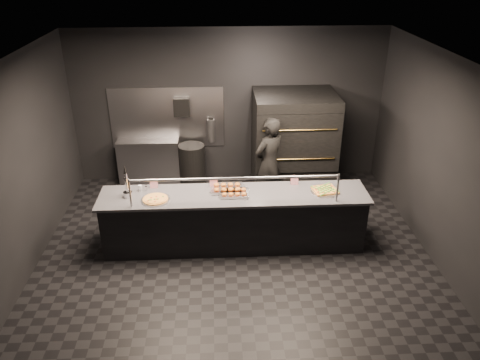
# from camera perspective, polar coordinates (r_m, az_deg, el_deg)

# --- Properties ---
(room) EXTENTS (6.04, 6.00, 3.00)m
(room) POSITION_cam_1_polar(r_m,az_deg,el_deg) (6.90, -0.97, 2.66)
(room) COLOR black
(room) RESTS_ON ground
(service_counter) EXTENTS (4.10, 0.78, 1.37)m
(service_counter) POSITION_cam_1_polar(r_m,az_deg,el_deg) (7.34, -0.71, -4.86)
(service_counter) COLOR black
(service_counter) RESTS_ON ground
(pizza_oven) EXTENTS (1.50, 1.23, 1.91)m
(pizza_oven) POSITION_cam_1_polar(r_m,az_deg,el_deg) (8.92, 6.50, 4.55)
(pizza_oven) COLOR black
(pizza_oven) RESTS_ON ground
(prep_shelf) EXTENTS (1.20, 0.35, 0.90)m
(prep_shelf) POSITION_cam_1_polar(r_m,az_deg,el_deg) (9.50, -11.00, 2.23)
(prep_shelf) COLOR #99999E
(prep_shelf) RESTS_ON ground
(towel_dispenser) EXTENTS (0.30, 0.20, 0.35)m
(towel_dispenser) POSITION_cam_1_polar(r_m,az_deg,el_deg) (9.09, -7.13, 8.86)
(towel_dispenser) COLOR black
(towel_dispenser) RESTS_ON room
(fire_extinguisher) EXTENTS (0.14, 0.14, 0.51)m
(fire_extinguisher) POSITION_cam_1_polar(r_m,az_deg,el_deg) (9.24, -3.54, 6.09)
(fire_extinguisher) COLOR #B2B2B7
(fire_extinguisher) RESTS_ON room
(beer_tap) EXTENTS (0.13, 0.19, 0.52)m
(beer_tap) POSITION_cam_1_polar(r_m,az_deg,el_deg) (7.18, -13.61, -0.93)
(beer_tap) COLOR silver
(beer_tap) RESTS_ON service_counter
(round_pizza) EXTENTS (0.43, 0.43, 0.03)m
(round_pizza) POSITION_cam_1_polar(r_m,az_deg,el_deg) (7.05, -10.27, -2.33)
(round_pizza) COLOR silver
(round_pizza) RESTS_ON service_counter
(slider_tray_a) EXTENTS (0.55, 0.45, 0.08)m
(slider_tray_a) POSITION_cam_1_polar(r_m,az_deg,el_deg) (7.23, -1.57, -0.98)
(slider_tray_a) COLOR silver
(slider_tray_a) RESTS_ON service_counter
(slider_tray_b) EXTENTS (0.48, 0.39, 0.07)m
(slider_tray_b) POSITION_cam_1_polar(r_m,az_deg,el_deg) (7.09, -0.73, -1.58)
(slider_tray_b) COLOR silver
(slider_tray_b) RESTS_ON service_counter
(square_pizza) EXTENTS (0.45, 0.45, 0.05)m
(square_pizza) POSITION_cam_1_polar(r_m,az_deg,el_deg) (7.30, 10.31, -1.23)
(square_pizza) COLOR silver
(square_pizza) RESTS_ON service_counter
(condiment_jar) EXTENTS (0.14, 0.05, 0.09)m
(condiment_jar) POSITION_cam_1_polar(r_m,az_deg,el_deg) (7.35, -11.86, -0.98)
(condiment_jar) COLOR silver
(condiment_jar) RESTS_ON service_counter
(tent_cards) EXTENTS (2.33, 0.04, 0.15)m
(tent_cards) POSITION_cam_1_polar(r_m,az_deg,el_deg) (7.32, -2.33, -0.21)
(tent_cards) COLOR white
(tent_cards) RESTS_ON service_counter
(trash_bin) EXTENTS (0.51, 0.51, 0.85)m
(trash_bin) POSITION_cam_1_polar(r_m,az_deg,el_deg) (9.26, -5.85, 1.78)
(trash_bin) COLOR black
(trash_bin) RESTS_ON ground
(worker) EXTENTS (0.74, 0.68, 1.70)m
(worker) POSITION_cam_1_polar(r_m,az_deg,el_deg) (8.30, 3.58, 2.04)
(worker) COLOR black
(worker) RESTS_ON ground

